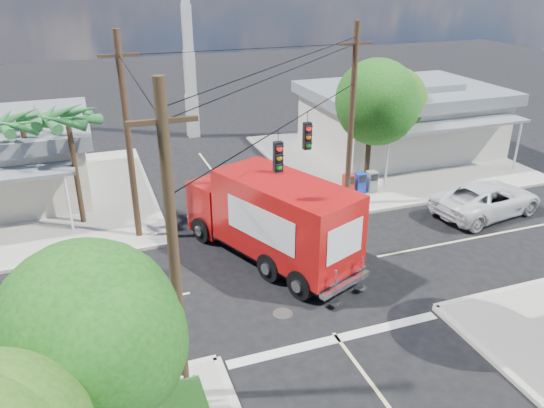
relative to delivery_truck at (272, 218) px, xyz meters
name	(u,v)px	position (x,y,z in m)	size (l,w,h in m)	color
ground	(289,274)	(0.23, -1.40, -1.86)	(120.00, 120.00, 0.00)	black
sidewalk_ne	(385,158)	(11.11, 9.48, -1.79)	(14.12, 14.12, 0.14)	#A49F94
sidewalk_nw	(12,205)	(-10.64, 9.48, -1.79)	(14.12, 14.12, 0.14)	#A49F94
road_markings	(304,293)	(0.23, -2.87, -1.85)	(32.00, 32.00, 0.01)	beige
building_ne	(401,117)	(12.73, 10.56, 0.46)	(11.80, 10.20, 4.50)	beige
radio_tower	(189,56)	(0.73, 18.60, 3.79)	(0.80, 0.80, 17.00)	silver
tree_sw_front	(107,337)	(-6.76, -8.94, 2.48)	(3.88, 3.78, 6.03)	#422D1C
tree_ne_front	(372,104)	(7.44, 5.36, 2.91)	(4.21, 4.14, 6.66)	#422D1C
tree_ne_back	(392,102)	(10.04, 7.56, 2.33)	(3.77, 3.66, 5.82)	#422D1C
palm_nw_front	(68,120)	(-7.27, 6.10, 3.19)	(3.01, 3.08, 5.59)	#422D1C
palm_nw_back	(22,124)	(-9.27, 7.60, 2.82)	(3.01, 3.08, 5.19)	#422D1C
utility_poles	(236,154)	(-1.35, 0.20, 2.82)	(12.00, 10.68, 9.00)	#473321
vending_boxes	(360,183)	(6.73, 4.80, -1.17)	(1.90, 0.50, 1.10)	#B3180C
delivery_truck	(272,218)	(0.00, 0.00, 0.00)	(5.53, 8.73, 3.65)	black
parked_car	(487,199)	(11.41, 0.54, -1.05)	(2.67, 5.79, 1.61)	silver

